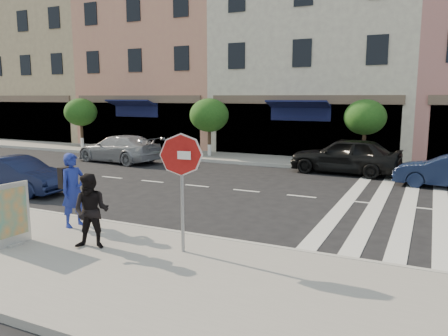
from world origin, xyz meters
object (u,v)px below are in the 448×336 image
Objects in this scene: car_near_mid at (17,175)px; car_far_left at (119,149)px; photographer at (73,190)px; car_far_mid at (345,155)px; walker at (91,211)px; poster_board at (11,216)px; stop_sign at (181,166)px.

car_far_left reaches higher than car_near_mid.
car_far_mid is (4.46, 11.28, -0.26)m from photographer.
poster_board is at bearing 178.75° from walker.
stop_sign reaches higher than car_near_mid.
stop_sign reaches higher than poster_board.
walker is 1.18× the size of poster_board.
poster_board is 6.40m from car_near_mid.
car_far_left is at bearing 8.09° from car_near_mid.
walker is (-1.83, -0.61, -0.99)m from stop_sign.
car_far_left is (-6.55, 9.80, -0.37)m from photographer.
stop_sign reaches higher than car_far_left.
walker reaches higher than car_near_mid.
car_far_left is (-1.50, 7.30, 0.06)m from car_near_mid.
photographer reaches higher than car_far_left.
car_near_mid is at bearing -43.82° from car_far_mid.
walker is at bearing 43.35° from car_far_left.
photographer reaches higher than car_far_mid.
stop_sign is 1.81× the size of poster_board.
walker is 0.34× the size of car_far_mid.
car_far_mid is (9.51, 8.78, 0.17)m from car_near_mid.
stop_sign is 3.87m from poster_board.
stop_sign is 8.96m from car_near_mid.
car_far_left is at bearing 123.73° from poster_board.
walker is 0.33× the size of car_far_left.
car_near_mid is (-8.37, 2.92, -1.30)m from stop_sign.
car_far_mid is (2.97, 12.31, -0.15)m from walker.
stop_sign is 3.46m from photographer.
poster_board is at bearing -175.82° from photographer.
poster_board is (-1.67, -0.61, -0.14)m from walker.
car_near_mid is at bearing 18.34° from car_far_left.
car_far_left is at bearing 105.12° from walker.
photographer is 1.67m from poster_board.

